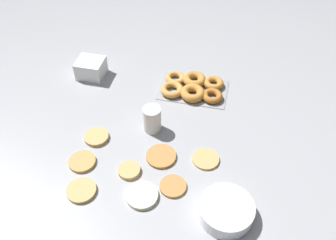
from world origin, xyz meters
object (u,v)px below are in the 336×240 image
pancake_4 (96,137)px  batter_bowl (226,211)px  pancake_7 (81,190)px  pancake_3 (206,159)px  pancake_6 (161,156)px  paper_cup (153,119)px  container_stack (91,68)px  pancake_1 (173,186)px  pancake_2 (129,170)px  donut_tray (192,87)px  pancake_0 (142,195)px  pancake_5 (82,162)px

pancake_4 → batter_bowl: bearing=157.4°
pancake_7 → pancake_4: bearing=-81.0°
pancake_3 → pancake_6: bearing=8.7°
pancake_3 → paper_cup: (0.23, -0.11, 0.05)m
container_stack → paper_cup: size_ratio=1.11×
pancake_4 → paper_cup: 0.23m
pancake_1 → pancake_7: 0.32m
pancake_2 → donut_tray: (-0.14, -0.49, 0.01)m
pancake_0 → donut_tray: 0.59m
pancake_1 → pancake_5: (0.35, -0.03, 0.00)m
pancake_3 → batter_bowl: 0.23m
pancake_1 → pancake_6: same height
pancake_1 → donut_tray: donut_tray is taller
pancake_7 → container_stack: (0.20, -0.61, 0.04)m
batter_bowl → paper_cup: (0.33, -0.32, 0.03)m
pancake_5 → pancake_6: bearing=-162.0°
pancake_5 → paper_cup: (-0.21, -0.22, 0.05)m
pancake_0 → batter_bowl: bearing=178.9°
pancake_6 → batter_bowl: size_ratio=0.63×
pancake_6 → container_stack: size_ratio=0.93×
pancake_4 → container_stack: (0.16, -0.37, 0.03)m
pancake_3 → pancake_4: pancake_4 is taller
pancake_4 → paper_cup: paper_cup is taller
pancake_0 → container_stack: size_ratio=0.91×
pancake_2 → pancake_6: (-0.10, -0.09, -0.00)m
pancake_2 → donut_tray: size_ratio=0.27×
pancake_4 → pancake_7: 0.25m
pancake_5 → pancake_1: bearing=175.2°
pancake_1 → batter_bowl: batter_bowl is taller
pancake_7 → donut_tray: (-0.28, -0.61, 0.01)m
pancake_6 → container_stack: 0.59m
pancake_5 → pancake_6: (-0.28, -0.09, -0.00)m
pancake_1 → donut_tray: 0.52m
pancake_7 → paper_cup: 0.38m
donut_tray → container_stack: 0.48m
paper_cup → pancake_5: bearing=46.4°
pancake_3 → pancake_7: bearing=30.4°
pancake_2 → pancake_3: pancake_2 is taller
pancake_0 → pancake_4: same height
pancake_7 → container_stack: size_ratio=0.85×
container_stack → pancake_1: bearing=134.0°
donut_tray → pancake_6: bearing=83.5°
donut_tray → paper_cup: size_ratio=2.77×
pancake_7 → batter_bowl: (-0.49, -0.02, 0.02)m
batter_bowl → container_stack: (0.69, -0.59, 0.01)m
pancake_1 → pancake_6: bearing=-59.0°
pancake_2 → pancake_5: 0.18m
pancake_1 → container_stack: container_stack is taller
pancake_0 → paper_cup: size_ratio=1.01×
pancake_5 → pancake_7: 0.13m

